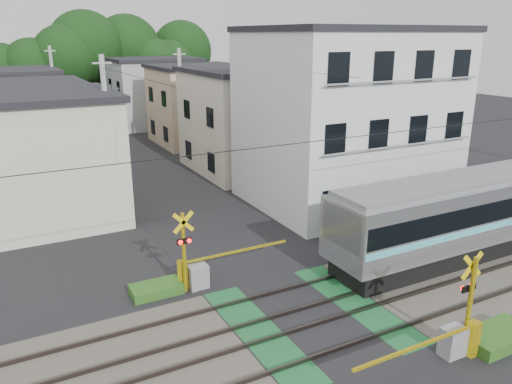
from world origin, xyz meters
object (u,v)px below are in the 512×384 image
apartment_block (346,117)px  pedestrian (115,125)px  crossing_signal_far (195,270)px  crossing_signal_near (458,334)px

apartment_block → pedestrian: size_ratio=5.85×
crossing_signal_far → apartment_block: apartment_block is taller
crossing_signal_far → pedestrian: crossing_signal_far is taller
crossing_signal_far → pedestrian: size_ratio=2.72×
crossing_signal_near → crossing_signal_far: 8.95m
crossing_signal_near → pedestrian: (-1.05, 38.46, 0.16)m
crossing_signal_far → pedestrian: bearing=82.5°
crossing_signal_near → pedestrian: 38.47m
crossing_signal_far → crossing_signal_near: bearing=-54.7°
apartment_block → crossing_signal_far: bearing=-152.2°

